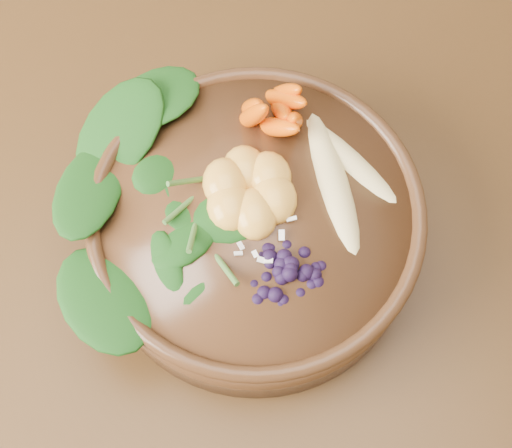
{
  "coord_description": "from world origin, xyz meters",
  "views": [
    {
      "loc": [
        0.02,
        -0.32,
        1.44
      ],
      "look_at": [
        0.06,
        -0.06,
        0.8
      ],
      "focal_mm": 50.0,
      "sensor_mm": 36.0,
      "label": 1
    }
  ],
  "objects_px": {
    "stoneware_bowl": "(256,228)",
    "kale_heap": "(178,160)",
    "banana_halves": "(344,163)",
    "blueberry_pile": "(290,262)",
    "carrot_cluster": "(275,92)",
    "mandarin_cluster": "(249,184)",
    "dining_table": "(202,233)"
  },
  "relations": [
    {
      "from": "kale_heap",
      "to": "carrot_cluster",
      "type": "distance_m",
      "value": 0.11
    },
    {
      "from": "mandarin_cluster",
      "to": "stoneware_bowl",
      "type": "bearing_deg",
      "value": -79.95
    },
    {
      "from": "kale_heap",
      "to": "banana_halves",
      "type": "height_order",
      "value": "kale_heap"
    },
    {
      "from": "kale_heap",
      "to": "blueberry_pile",
      "type": "height_order",
      "value": "kale_heap"
    },
    {
      "from": "dining_table",
      "to": "banana_halves",
      "type": "relative_size",
      "value": 8.92
    },
    {
      "from": "kale_heap",
      "to": "carrot_cluster",
      "type": "bearing_deg",
      "value": 26.9
    },
    {
      "from": "carrot_cluster",
      "to": "blueberry_pile",
      "type": "bearing_deg",
      "value": -109.55
    },
    {
      "from": "dining_table",
      "to": "mandarin_cluster",
      "type": "distance_m",
      "value": 0.21
    },
    {
      "from": "dining_table",
      "to": "mandarin_cluster",
      "type": "xyz_separation_m",
      "value": [
        0.05,
        -0.04,
        0.2
      ]
    },
    {
      "from": "dining_table",
      "to": "banana_halves",
      "type": "distance_m",
      "value": 0.24
    },
    {
      "from": "stoneware_bowl",
      "to": "mandarin_cluster",
      "type": "relative_size",
      "value": 3.15
    },
    {
      "from": "kale_heap",
      "to": "mandarin_cluster",
      "type": "bearing_deg",
      "value": -25.4
    },
    {
      "from": "carrot_cluster",
      "to": "blueberry_pile",
      "type": "distance_m",
      "value": 0.16
    },
    {
      "from": "kale_heap",
      "to": "mandarin_cluster",
      "type": "relative_size",
      "value": 2.07
    },
    {
      "from": "stoneware_bowl",
      "to": "mandarin_cluster",
      "type": "distance_m",
      "value": 0.06
    },
    {
      "from": "banana_halves",
      "to": "kale_heap",
      "type": "bearing_deg",
      "value": 156.45
    },
    {
      "from": "kale_heap",
      "to": "banana_halves",
      "type": "xyz_separation_m",
      "value": [
        0.15,
        -0.02,
        -0.01
      ]
    },
    {
      "from": "dining_table",
      "to": "kale_heap",
      "type": "bearing_deg",
      "value": -135.44
    },
    {
      "from": "stoneware_bowl",
      "to": "kale_heap",
      "type": "xyz_separation_m",
      "value": [
        -0.07,
        0.05,
        0.07
      ]
    },
    {
      "from": "carrot_cluster",
      "to": "banana_halves",
      "type": "xyz_separation_m",
      "value": [
        0.06,
        -0.07,
        -0.03
      ]
    },
    {
      "from": "dining_table",
      "to": "blueberry_pile",
      "type": "height_order",
      "value": "blueberry_pile"
    },
    {
      "from": "kale_heap",
      "to": "banana_halves",
      "type": "distance_m",
      "value": 0.15
    },
    {
      "from": "carrot_cluster",
      "to": "blueberry_pile",
      "type": "xyz_separation_m",
      "value": [
        -0.01,
        -0.16,
        -0.02
      ]
    },
    {
      "from": "banana_halves",
      "to": "blueberry_pile",
      "type": "bearing_deg",
      "value": -141.51
    },
    {
      "from": "kale_heap",
      "to": "stoneware_bowl",
      "type": "bearing_deg",
      "value": -36.74
    },
    {
      "from": "stoneware_bowl",
      "to": "blueberry_pile",
      "type": "relative_size",
      "value": 2.16
    },
    {
      "from": "carrot_cluster",
      "to": "mandarin_cluster",
      "type": "xyz_separation_m",
      "value": [
        -0.03,
        -0.08,
        -0.03
      ]
    },
    {
      "from": "stoneware_bowl",
      "to": "banana_halves",
      "type": "xyz_separation_m",
      "value": [
        0.09,
        0.03,
        0.06
      ]
    },
    {
      "from": "kale_heap",
      "to": "banana_halves",
      "type": "bearing_deg",
      "value": -7.16
    },
    {
      "from": "stoneware_bowl",
      "to": "mandarin_cluster",
      "type": "bearing_deg",
      "value": 100.05
    },
    {
      "from": "blueberry_pile",
      "to": "mandarin_cluster",
      "type": "bearing_deg",
      "value": 107.12
    },
    {
      "from": "blueberry_pile",
      "to": "stoneware_bowl",
      "type": "bearing_deg",
      "value": 109.25
    }
  ]
}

